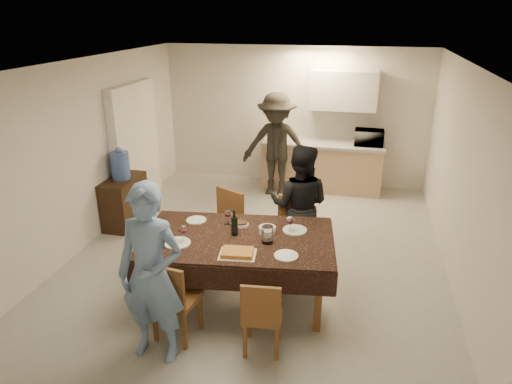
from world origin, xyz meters
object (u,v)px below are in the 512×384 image
water_pitcher (267,235)px  dining_table (238,240)px  person_kitchen (276,145)px  person_near (151,275)px  wine_bottle (234,223)px  console (125,201)px  water_jug (120,166)px  person_far (299,206)px  microwave (369,138)px  savoury_tart (237,253)px

water_pitcher → dining_table: bearing=171.9°
dining_table → person_kitchen: size_ratio=1.21×
dining_table → person_near: 1.19m
person_near → water_pitcher: bearing=49.7°
dining_table → wine_bottle: (-0.05, 0.05, 0.19)m
console → person_kitchen: 2.82m
water_pitcher → person_kitchen: person_kitchen is taller
dining_table → console: bearing=138.0°
dining_table → console: size_ratio=2.71×
console → person_near: person_near is taller
water_jug → person_kitchen: (2.08, 1.82, -0.05)m
person_far → person_kitchen: bearing=-69.4°
console → microwave: (3.70, 2.27, 0.67)m
wine_bottle → person_kitchen: 3.36m
wine_bottle → console: bearing=145.5°
person_near → person_far: 2.37m
wine_bottle → person_near: (-0.50, -1.10, -0.08)m
water_jug → savoury_tart: (2.39, -1.97, -0.13)m
microwave → water_jug: bearing=31.6°
water_jug → person_far: size_ratio=0.25×
console → water_pitcher: (2.64, -1.64, 0.54)m
dining_table → console: 2.81m
console → water_jug: water_jug is taller
microwave → water_pitcher: bearing=74.8°
person_near → person_kitchen: bearing=87.2°
water_jug → savoury_tart: water_jug is taller
console → person_far: person_far is taller
savoury_tart → person_far: size_ratio=0.23×
water_pitcher → person_kitchen: 3.50m
person_far → savoury_tart: bearing=75.3°
water_pitcher → wine_bottle: bearing=166.0°
wine_bottle → person_near: 1.21m
savoury_tart → person_far: (0.45, 1.43, -0.03)m
savoury_tart → microwave: size_ratio=0.74×
console → dining_table: bearing=-34.8°
water_jug → water_pitcher: size_ratio=2.15×
savoury_tart → microwave: microwave is taller
water_pitcher → person_kitchen: bearing=99.1°
water_pitcher → console: bearing=148.2°
water_jug → person_far: person_far is taller
person_near → console: bearing=125.0°
person_near → dining_table: bearing=64.0°
dining_table → person_far: (0.55, 1.05, 0.03)m
wine_bottle → microwave: 4.08m
water_jug → water_pitcher: (2.64, -1.64, -0.05)m
savoury_tart → water_pitcher: bearing=52.9°
dining_table → water_jug: water_jug is taller
savoury_tart → person_kitchen: 3.80m
wine_bottle → microwave: microwave is taller
water_pitcher → person_far: 1.12m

